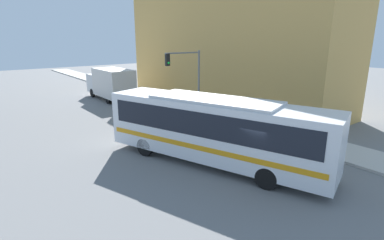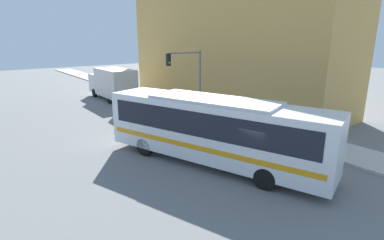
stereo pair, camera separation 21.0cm
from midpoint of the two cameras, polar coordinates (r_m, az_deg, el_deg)
The scene contains 8 objects.
ground_plane at distance 14.43m, azimuth 11.85°, elevation -10.05°, with size 120.00×120.00×0.00m, color slate.
sidewalk at distance 33.12m, azimuth -7.79°, elevation 4.71°, with size 2.93×70.00×0.13m.
building_facade at distance 29.65m, azimuth 6.56°, elevation 14.78°, with size 6.00×24.16×11.71m.
city_bus at distance 14.65m, azimuth 4.42°, elevation -1.31°, with size 5.99×11.67×3.34m.
delivery_truck at distance 31.67m, azimuth -14.72°, elevation 6.87°, with size 2.45×7.10×3.15m.
fire_hydrant at distance 19.80m, azimuth 14.90°, elevation -1.58°, with size 0.26×0.36×0.77m.
traffic_light_pole at distance 23.67m, azimuth -0.40°, elevation 9.28°, with size 3.28×0.35×5.03m.
parking_meter at distance 25.11m, azimuth 0.71°, elevation 3.48°, with size 0.14×0.14×1.18m.
Camera 2 is at (-9.97, -8.42, 6.11)m, focal length 28.00 mm.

